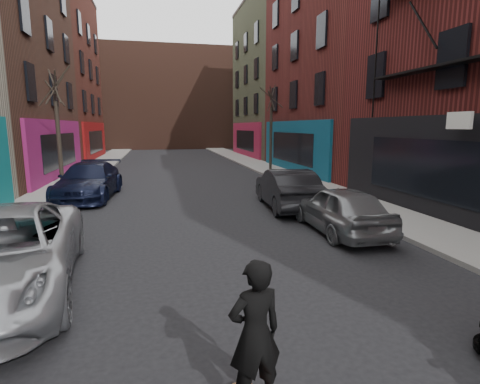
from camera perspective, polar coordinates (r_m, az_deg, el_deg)
name	(u,v)px	position (r m, az deg, el deg)	size (l,w,h in m)	color
sidewalk_left	(99,165)	(31.92, -20.74, 3.82)	(2.50, 84.00, 0.13)	gray
sidewalk_right	(251,162)	(32.55, 1.64, 4.57)	(2.50, 84.00, 0.13)	gray
buildings_right	(455,30)	(23.59, 29.94, 20.62)	(12.00, 56.00, 16.00)	#45271D
building_far	(167,100)	(57.59, -11.09, 13.65)	(40.00, 10.00, 14.00)	#47281E
tree_left_far	(57,121)	(19.97, -26.07, 9.69)	(2.00, 2.00, 6.50)	black
tree_right_far	(271,121)	(26.62, 4.76, 10.80)	(2.00, 2.00, 6.80)	black
parked_left_end	(89,181)	(17.65, -22.02, 1.59)	(2.19, 5.38, 1.56)	black
parked_right_far	(340,209)	(11.50, 15.06, -2.51)	(1.68, 4.19, 1.43)	gray
parked_right_end	(287,189)	(14.55, 7.13, 0.53)	(1.62, 4.64, 1.53)	black
skateboarder	(255,334)	(4.29, 2.31, -20.82)	(0.61, 0.40, 1.67)	black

